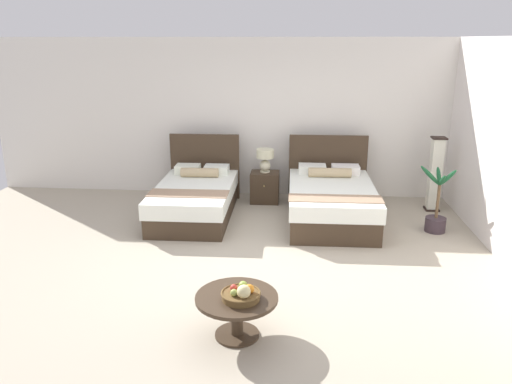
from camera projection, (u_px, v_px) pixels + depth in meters
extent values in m
cube|color=#AEA28D|center=(253.00, 264.00, 6.26)|extent=(9.94, 9.66, 0.02)
cube|color=white|center=(268.00, 118.00, 8.74)|extent=(9.94, 0.12, 2.73)
cube|color=#3C2D1F|center=(195.00, 208.00, 7.83)|extent=(1.15, 2.00, 0.29)
cube|color=white|center=(194.00, 192.00, 7.76)|extent=(1.19, 2.04, 0.23)
cube|color=#3C2D1F|center=(205.00, 166.00, 8.68)|extent=(1.20, 0.08, 1.14)
cube|color=white|center=(188.00, 169.00, 8.42)|extent=(0.41, 0.31, 0.14)
cube|color=white|center=(217.00, 169.00, 8.38)|extent=(0.41, 0.31, 0.14)
cylinder|color=tan|center=(200.00, 173.00, 8.17)|extent=(0.62, 0.16, 0.15)
cube|color=#A08165|center=(188.00, 193.00, 7.30)|extent=(1.18, 0.42, 0.01)
cube|color=#3C2D1F|center=(331.00, 211.00, 7.66)|extent=(1.27, 2.04, 0.34)
cube|color=white|center=(332.00, 193.00, 7.57)|extent=(1.31, 2.08, 0.23)
cube|color=#3C2D1F|center=(327.00, 168.00, 8.53)|extent=(1.32, 0.08, 1.15)
cube|color=white|center=(312.00, 169.00, 8.25)|extent=(0.45, 0.31, 0.14)
cube|color=white|center=(345.00, 169.00, 8.21)|extent=(0.45, 0.31, 0.14)
cylinder|color=tan|center=(330.00, 173.00, 8.00)|extent=(0.69, 0.16, 0.15)
cube|color=#A08165|center=(335.00, 199.00, 6.93)|extent=(1.31, 0.38, 0.01)
cube|color=#3C2D1F|center=(265.00, 187.00, 8.54)|extent=(0.48, 0.39, 0.53)
sphere|color=tan|center=(264.00, 186.00, 8.32)|extent=(0.02, 0.02, 0.02)
cylinder|color=beige|center=(265.00, 171.00, 8.48)|extent=(0.17, 0.17, 0.02)
ellipsoid|color=beige|center=(265.00, 165.00, 8.45)|extent=(0.19, 0.19, 0.19)
cylinder|color=#99844C|center=(265.00, 159.00, 8.42)|extent=(0.02, 0.02, 0.04)
cylinder|color=beige|center=(265.00, 153.00, 8.39)|extent=(0.29, 0.29, 0.15)
cylinder|color=#3C2D1F|center=(238.00, 334.00, 4.72)|extent=(0.42, 0.42, 0.02)
cylinder|color=#3C2D1F|center=(237.00, 318.00, 4.67)|extent=(0.12, 0.12, 0.38)
cylinder|color=#3C2D1F|center=(237.00, 298.00, 4.61)|extent=(0.77, 0.77, 0.04)
cylinder|color=brown|center=(241.00, 296.00, 4.54)|extent=(0.35, 0.35, 0.06)
torus|color=brown|center=(241.00, 293.00, 4.53)|extent=(0.37, 0.37, 0.02)
sphere|color=beige|center=(244.00, 292.00, 4.44)|extent=(0.13, 0.13, 0.13)
sphere|color=orange|center=(249.00, 289.00, 4.52)|extent=(0.09, 0.09, 0.09)
sphere|color=#8CAB42|center=(243.00, 286.00, 4.59)|extent=(0.08, 0.08, 0.08)
sphere|color=#BE362C|center=(234.00, 288.00, 4.56)|extent=(0.07, 0.07, 0.07)
sphere|color=#93A44B|center=(234.00, 293.00, 4.47)|extent=(0.07, 0.07, 0.07)
cube|color=black|center=(431.00, 209.00, 8.21)|extent=(0.22, 0.22, 0.03)
cube|color=silver|center=(435.00, 174.00, 8.04)|extent=(0.18, 0.18, 1.16)
cube|color=black|center=(439.00, 138.00, 7.86)|extent=(0.22, 0.22, 0.02)
cylinder|color=#3C2F36|center=(435.00, 224.00, 7.26)|extent=(0.29, 0.29, 0.21)
cylinder|color=brown|center=(438.00, 202.00, 7.16)|extent=(0.04, 0.04, 0.50)
ellipsoid|color=#1B512D|center=(448.00, 178.00, 7.04)|extent=(0.25, 0.06, 0.27)
ellipsoid|color=#1B512D|center=(439.00, 176.00, 7.17)|extent=(0.07, 0.28, 0.26)
ellipsoid|color=#1B512D|center=(430.00, 176.00, 7.06)|extent=(0.33, 0.07, 0.32)
ellipsoid|color=#1B512D|center=(442.00, 181.00, 6.94)|extent=(0.07, 0.28, 0.25)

